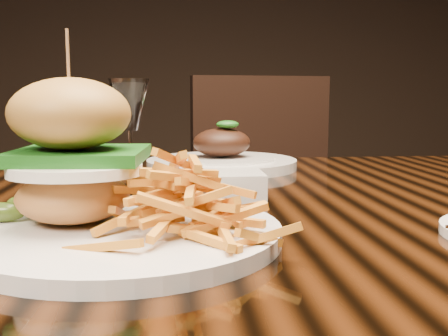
{
  "coord_description": "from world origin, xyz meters",
  "views": [
    {
      "loc": [
        -0.12,
        -0.69,
        0.89
      ],
      "look_at": [
        -0.07,
        -0.13,
        0.81
      ],
      "focal_mm": 42.0,
      "sensor_mm": 36.0,
      "label": 1
    }
  ],
  "objects": [
    {
      "name": "burger_plate",
      "position": [
        -0.17,
        -0.19,
        0.8
      ],
      "size": [
        0.3,
        0.3,
        0.2
      ],
      "rotation": [
        0.0,
        0.0,
        -0.29
      ],
      "color": "silver",
      "rests_on": "dining_table"
    },
    {
      "name": "far_dish",
      "position": [
        -0.03,
        0.29,
        0.77
      ],
      "size": [
        0.28,
        0.28,
        0.09
      ],
      "rotation": [
        0.0,
        0.0,
        0.09
      ],
      "color": "silver",
      "rests_on": "dining_table"
    },
    {
      "name": "ramekin",
      "position": [
        -0.04,
        -0.0,
        0.77
      ],
      "size": [
        0.09,
        0.09,
        0.04
      ],
      "primitive_type": "cube",
      "rotation": [
        0.0,
        0.0,
        -0.21
      ],
      "color": "silver",
      "rests_on": "dining_table"
    },
    {
      "name": "dining_table",
      "position": [
        0.0,
        0.0,
        0.67
      ],
      "size": [
        1.6,
        0.9,
        0.75
      ],
      "color": "black",
      "rests_on": "ground"
    },
    {
      "name": "chair_far",
      "position": [
        0.18,
        0.89,
        0.54
      ],
      "size": [
        0.52,
        0.53,
        0.95
      ],
      "rotation": [
        0.0,
        0.0,
        0.14
      ],
      "color": "black",
      "rests_on": "ground"
    },
    {
      "name": "wine_glass",
      "position": [
        -0.18,
        0.09,
        0.87
      ],
      "size": [
        0.06,
        0.06,
        0.16
      ],
      "color": "white",
      "rests_on": "dining_table"
    }
  ]
}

